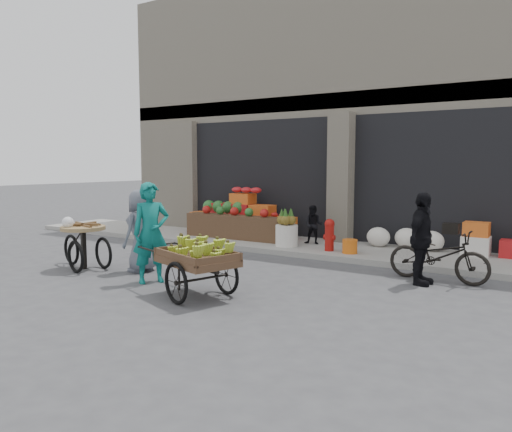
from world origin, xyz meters
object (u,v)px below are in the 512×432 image
Objects in this scene: pineapple_bin at (287,235)px; fire_hydrant at (329,234)px; seated_person at (314,225)px; cyclist at (421,239)px; banana_cart at (195,255)px; orange_bucket at (350,246)px; bicycle at (438,256)px; tricycle_cart at (83,240)px; vendor_grey at (141,231)px; vendor_woman at (151,233)px.

fire_hydrant is (1.10, -0.05, 0.13)m from pineapple_bin.
seated_person is 3.80m from cyclist.
banana_cart is at bearing 137.90° from cyclist.
bicycle is at bearing -28.76° from orange_bucket.
seated_person is at bearing 149.74° from orange_bucket.
banana_cart reaches higher than fire_hydrant.
orange_bucket is 1.42m from seated_person.
pineapple_bin is at bearing -133.69° from seated_person.
seated_person reaches higher than orange_bucket.
seated_person is 5.24m from tricycle_cart.
bicycle is (3.27, -1.84, -0.13)m from seated_person.
orange_bucket is at bearing -3.58° from pineapple_bin.
vendor_grey reaches higher than fire_hydrant.
fire_hydrant is at bearing 104.39° from banana_cart.
banana_cart is (-0.85, -4.17, 0.38)m from orange_bucket.
seated_person reaches higher than banana_cart.
pineapple_bin is 0.73× the size of fire_hydrant.
seated_person is 3.75m from bicycle.
seated_person is 4.34m from vendor_grey.
seated_person is 0.60× the size of vendor_grey.
fire_hydrant is 2.83m from bicycle.
orange_bucket is 0.14× the size of banana_cart.
vendor_woman is (-2.09, -3.84, 0.59)m from orange_bucket.
vendor_woman is at bearing 124.06° from cyclist.
orange_bucket is at bearing 3.55° from vendor_woman.
fire_hydrant is 0.41× the size of bicycle.
vendor_grey is at bearing -125.36° from fire_hydrant.
fire_hydrant is at bearing 60.54° from tricycle_cart.
banana_cart is at bearing -80.09° from pineapple_bin.
seated_person is at bearing 71.05° from tricycle_cart.
tricycle_cart is at bearing -132.27° from seated_person.
orange_bucket is 0.34× the size of seated_person.
vendor_grey reaches higher than seated_person.
fire_hydrant is 0.55m from orange_bucket.
fire_hydrant is at bearing -2.60° from pineapple_bin.
vendor_woman reaches higher than cyclist.
vendor_woman is 4.98m from bicycle.
vendor_grey is at bearing 34.40° from tricycle_cart.
tricycle_cart reaches higher than orange_bucket.
pineapple_bin is 1.61m from orange_bucket.
vendor_woman is (-0.49, -3.94, 0.49)m from pineapple_bin.
fire_hydrant is 4.22m from vendor_woman.
cyclist is (3.07, -2.24, 0.20)m from seated_person.
pineapple_bin is 0.75m from seated_person.
seated_person is 0.64× the size of tricycle_cart.
bicycle is at bearing 65.26° from banana_cart.
vendor_woman reaches higher than bicycle.
vendor_woman is (-1.59, -3.89, 0.36)m from fire_hydrant.
pineapple_bin is at bearing 157.95° from vendor_grey.
tricycle_cart is (-2.80, -4.43, -0.02)m from seated_person.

